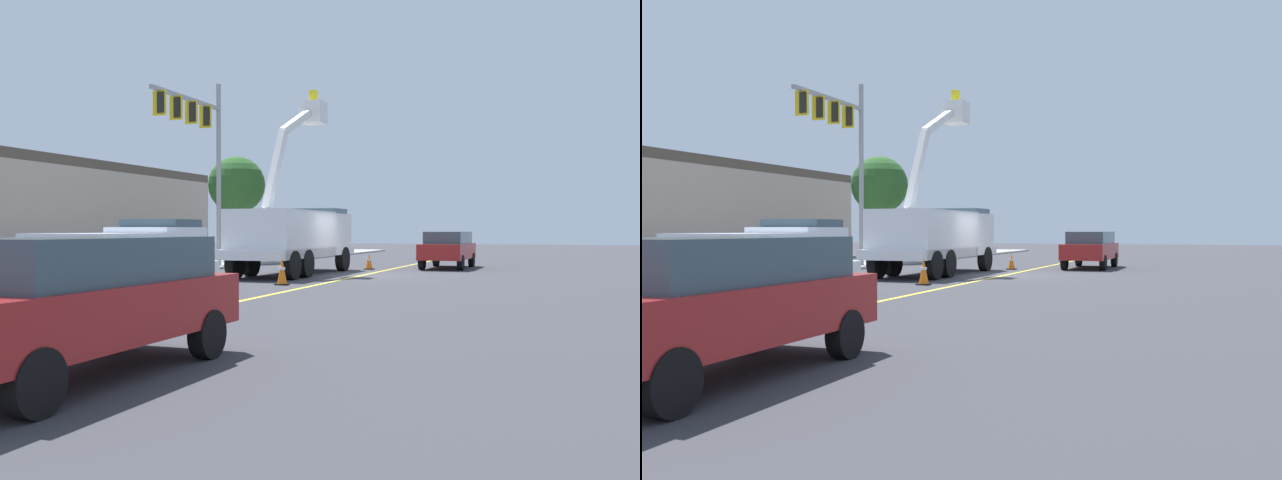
{
  "view_description": "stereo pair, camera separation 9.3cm",
  "coord_description": "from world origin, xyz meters",
  "views": [
    {
      "loc": [
        -25.86,
        -7.76,
        1.79
      ],
      "look_at": [
        -1.76,
        1.1,
        1.4
      ],
      "focal_mm": 38.93,
      "sensor_mm": 36.0,
      "label": 1
    },
    {
      "loc": [
        -25.83,
        -7.85,
        1.79
      ],
      "look_at": [
        -1.76,
        1.1,
        1.4
      ],
      "focal_mm": 38.93,
      "sensor_mm": 36.0,
      "label": 2
    }
  ],
  "objects": [
    {
      "name": "traffic_cone_mid_front",
      "position": [
        -5.35,
        1.08,
        0.42
      ],
      "size": [
        0.4,
        0.4,
        0.86
      ],
      "color": "black",
      "rests_on": "ground"
    },
    {
      "name": "traffic_signal_mast",
      "position": [
        1.26,
        7.93,
        5.93
      ],
      "size": [
        5.62,
        0.58,
        8.6
      ],
      "color": "gray",
      "rests_on": "ground"
    },
    {
      "name": "passing_minivan",
      "position": [
        6.26,
        -2.27,
        0.97
      ],
      "size": [
        4.81,
        1.97,
        1.69
      ],
      "color": "maroon",
      "rests_on": "ground"
    },
    {
      "name": "street_tree_right",
      "position": [
        8.06,
        9.54,
        4.2
      ],
      "size": [
        3.11,
        3.11,
        5.78
      ],
      "color": "brown",
      "rests_on": "ground"
    },
    {
      "name": "traffic_cone_leading",
      "position": [
        -14.54,
        1.04,
        0.39
      ],
      "size": [
        0.4,
        0.4,
        0.79
      ],
      "color": "black",
      "rests_on": "ground"
    },
    {
      "name": "sidewalk_far_side",
      "position": [
        0.05,
        8.95,
        0.06
      ],
      "size": [
        60.02,
        3.91,
        0.12
      ],
      "primitive_type": "cube",
      "rotation": [
        0.0,
        0.0,
        -0.01
      ],
      "color": "#9E9E99",
      "rests_on": "ground"
    },
    {
      "name": "ground",
      "position": [
        0.0,
        0.0,
        0.0
      ],
      "size": [
        120.0,
        120.0,
        0.0
      ],
      "primitive_type": "plane",
      "color": "#38383D"
    },
    {
      "name": "traffic_cone_mid_rear",
      "position": [
        3.99,
        0.87,
        0.34
      ],
      "size": [
        0.4,
        0.4,
        0.7
      ],
      "color": "black",
      "rests_on": "ground"
    },
    {
      "name": "commercial_building_backdrop",
      "position": [
        3.51,
        19.92,
        2.71
      ],
      "size": [
        23.77,
        9.0,
        5.42
      ],
      "color": "#A89989",
      "rests_on": "ground"
    },
    {
      "name": "utility_bucket_truck",
      "position": [
        -0.21,
        2.74,
        1.62
      ],
      "size": [
        8.21,
        2.63,
        7.45
      ],
      "color": "white",
      "rests_on": "ground"
    },
    {
      "name": "trailing_sedan",
      "position": [
        -19.0,
        -2.14,
        0.97
      ],
      "size": [
        4.81,
        1.97,
        1.69
      ],
      "color": "maroon",
      "rests_on": "ground"
    },
    {
      "name": "service_pickup_truck",
      "position": [
        -11.13,
        2.81,
        1.12
      ],
      "size": [
        5.61,
        2.21,
        2.06
      ],
      "color": "white",
      "rests_on": "ground"
    },
    {
      "name": "lane_centre_stripe",
      "position": [
        0.0,
        0.0,
        0.0
      ],
      "size": [
        50.0,
        0.42,
        0.01
      ],
      "primitive_type": "cube",
      "rotation": [
        0.0,
        0.0,
        -0.01
      ],
      "color": "yellow",
      "rests_on": "ground"
    }
  ]
}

